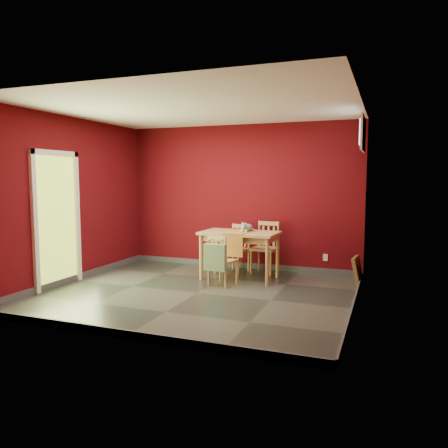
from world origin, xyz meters
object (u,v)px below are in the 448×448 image
(chair_near, at_px, (221,260))
(picture_frame, at_px, (357,270))
(chair_far_right, at_px, (266,247))
(cat, at_px, (247,226))
(dining_table, at_px, (240,238))
(chair_far_left, at_px, (237,248))
(tote_bag, at_px, (215,257))

(chair_near, height_order, picture_frame, chair_near)
(chair_far_right, xyz_separation_m, cat, (-0.20, -0.52, 0.42))
(chair_far_right, xyz_separation_m, picture_frame, (1.62, -0.31, -0.25))
(chair_far_right, relative_size, picture_frame, 2.03)
(chair_near, xyz_separation_m, cat, (0.22, 0.63, 0.48))
(dining_table, distance_m, chair_far_right, 0.71)
(picture_frame, bearing_deg, chair_near, -157.64)
(chair_near, bearing_deg, cat, 70.93)
(chair_far_left, relative_size, chair_near, 1.07)
(chair_far_right, distance_m, tote_bag, 1.42)
(dining_table, xyz_separation_m, cat, (0.10, 0.09, 0.19))
(dining_table, height_order, tote_bag, dining_table)
(dining_table, xyz_separation_m, tote_bag, (-0.15, -0.74, -0.22))
(chair_far_left, bearing_deg, tote_bag, -86.37)
(picture_frame, bearing_deg, tote_bag, -153.32)
(chair_far_left, distance_m, chair_far_right, 0.53)
(cat, distance_m, picture_frame, 1.95)
(tote_bag, height_order, picture_frame, tote_bag)
(dining_table, distance_m, tote_bag, 0.79)
(dining_table, distance_m, chair_far_left, 0.63)
(chair_far_left, height_order, tote_bag, chair_far_left)
(chair_far_left, bearing_deg, picture_frame, -6.19)
(chair_far_right, bearing_deg, cat, -110.79)
(tote_bag, relative_size, cat, 1.32)
(chair_near, bearing_deg, chair_far_left, 95.84)
(chair_far_left, bearing_deg, chair_near, -84.16)
(chair_near, distance_m, tote_bag, 0.21)
(tote_bag, bearing_deg, dining_table, 78.52)
(chair_near, xyz_separation_m, picture_frame, (2.03, 0.84, -0.19))
(dining_table, bearing_deg, tote_bag, -101.48)
(dining_table, bearing_deg, cat, 41.93)
(dining_table, relative_size, chair_far_left, 1.51)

